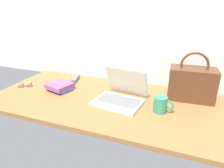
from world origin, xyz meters
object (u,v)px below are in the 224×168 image
coffee_mug (161,104)px  eyeglasses (26,86)px  laptop (121,95)px  book_stack (60,87)px  remote_control_near (75,79)px  handbag (192,83)px

coffee_mug → eyeglasses: (-1.07, 0.03, -0.05)m
laptop → book_stack: (-0.49, 0.01, -0.02)m
laptop → eyeglasses: size_ratio=2.49×
laptop → coffee_mug: bearing=-11.3°
remote_control_near → handbag: handbag is taller
laptop → book_stack: bearing=178.9°
eyeglasses → handbag: handbag is taller
laptop → remote_control_near: 0.55m
laptop → book_stack: 0.49m
book_stack → coffee_mug: bearing=-4.8°
remote_control_near → eyeglasses: size_ratio=1.22×
coffee_mug → handbag: size_ratio=0.37×
handbag → laptop: bearing=-155.2°
laptop → coffee_mug: size_ratio=2.77×
laptop → remote_control_near: laptop is taller
book_stack → handbag: bearing=11.7°
coffee_mug → eyeglasses: bearing=178.5°
laptop → eyeglasses: laptop is taller
eyeglasses → handbag: bearing=10.5°
remote_control_near → eyeglasses: bearing=-139.4°
coffee_mug → remote_control_near: coffee_mug is taller
remote_control_near → handbag: bearing=-1.9°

